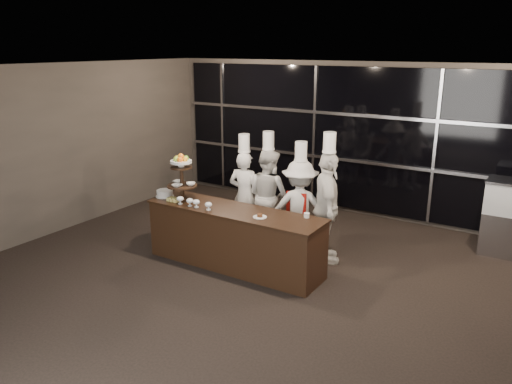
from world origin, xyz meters
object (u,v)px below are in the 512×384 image
Objects in this scene: buffet_counter at (234,238)px; chef_d at (327,207)px; layer_cake at (165,193)px; chef_a at (244,194)px; display_stand at (182,174)px; chef_c at (300,207)px; chef_b at (268,195)px.

chef_d is (1.10, 0.91, 0.43)m from buffet_counter.
layer_cake reaches higher than buffet_counter.
buffet_counter is at bearing -64.22° from chef_a.
buffet_counter is 9.47× the size of layer_cake.
chef_a reaches higher than buffet_counter.
chef_c is (1.61, 0.97, -0.55)m from display_stand.
display_stand is at bearing -125.61° from chef_b.
display_stand is 0.36× the size of chef_d.
chef_a is at bearing 64.96° from display_stand.
layer_cake is (-1.33, -0.05, 0.51)m from buffet_counter.
display_stand is 1.95m from chef_c.
buffet_counter is at bearing 0.01° from display_stand.
display_stand is 1.58m from chef_b.
layer_cake is 0.15× the size of chef_d.
chef_b reaches higher than chef_a.
chef_b is 1.27m from chef_d.
chef_a is 1.62m from chef_d.
chef_d reaches higher than layer_cake.
buffet_counter is 3.81× the size of display_stand.
display_stand is (-1.00, -0.00, 0.87)m from buffet_counter.
layer_cake is at bearing -171.47° from display_stand.
chef_a is 0.90× the size of chef_d.
chef_c is at bearing -4.39° from chef_a.
chef_d is at bearing -4.96° from chef_a.
chef_a is 0.41m from chef_b.
buffet_counter is at bearing -140.33° from chef_d.
chef_b is at bearing 161.35° from chef_c.
buffet_counter is 1.38× the size of chef_d.
chef_c reaches higher than display_stand.
chef_a is 1.00× the size of chef_c.
layer_cake is 1.39m from chef_a.
chef_d is (1.61, -0.14, 0.08)m from chef_a.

